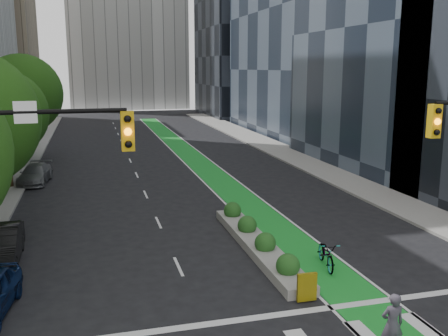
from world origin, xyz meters
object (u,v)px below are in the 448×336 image
median_planter (257,241)px  cyclist (392,324)px  bicycle (326,254)px  parked_car_left_far (35,174)px

median_planter → cyclist: (0.95, -8.77, 0.54)m
cyclist → median_planter: bearing=-77.6°
median_planter → bicycle: size_ratio=4.82×
bicycle → cyclist: cyclist is taller
cyclist → bicycle: bearing=-93.8°
cyclist → parked_car_left_far: cyclist is taller
bicycle → cyclist: (-1.09, -6.17, 0.35)m
parked_car_left_far → median_planter: bearing=-49.7°
bicycle → cyclist: size_ratio=1.17×
median_planter → bicycle: bicycle is taller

